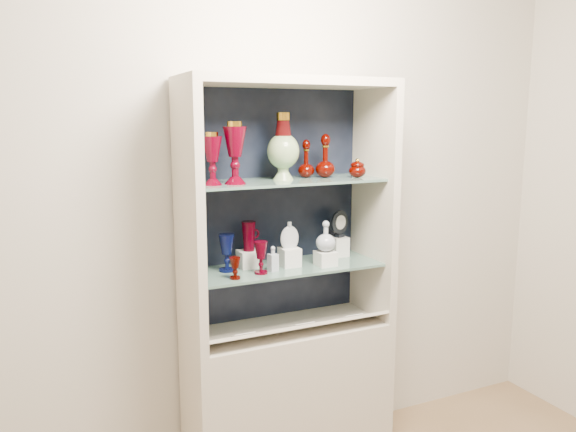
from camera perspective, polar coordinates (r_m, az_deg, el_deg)
name	(u,v)px	position (r m, az deg, el deg)	size (l,w,h in m)	color
wall_back	(270,190)	(2.84, -1.87, 2.68)	(3.50, 0.02, 2.80)	beige
cabinet_base	(288,397)	(2.96, 0.00, -17.92)	(1.00, 0.40, 0.75)	beige
cabinet_back_panel	(272,205)	(2.82, -1.62, 1.10)	(0.98, 0.02, 1.15)	black
cabinet_side_left	(189,218)	(2.49, -10.06, -0.24)	(0.04, 0.40, 1.15)	beige
cabinet_side_right	(373,204)	(2.89, 8.68, 1.18)	(0.04, 0.40, 1.15)	beige
cabinet_top_cap	(288,82)	(2.62, 0.00, 13.46)	(1.00, 0.40, 0.04)	beige
shelf_lower	(286,267)	(2.73, -0.18, -5.23)	(0.92, 0.34, 0.01)	slate
shelf_upper	(286,181)	(2.65, -0.18, 3.56)	(0.92, 0.34, 0.01)	slate
label_ledge	(298,328)	(2.70, 1.00, -11.30)	(0.92, 0.18, 0.01)	beige
label_card_0	(243,334)	(2.60, -4.62, -11.89)	(0.10, 0.07, 0.00)	white
label_card_1	(302,324)	(2.71, 1.45, -10.93)	(0.10, 0.07, 0.00)	white
label_card_2	(351,316)	(2.83, 6.41, -10.05)	(0.10, 0.07, 0.00)	white
pedestal_lamp_left	(235,153)	(2.49, -5.42, 6.40)	(0.11, 0.11, 0.27)	#4E0010
pedestal_lamp_right	(212,159)	(2.46, -7.69, 5.80)	(0.09, 0.09, 0.23)	#4E0010
enamel_urn	(283,146)	(2.65, -0.50, 7.08)	(0.15, 0.15, 0.31)	#074720
ruby_decanter_a	(306,156)	(2.75, 1.86, 6.07)	(0.08, 0.08, 0.21)	#400500
ruby_decanter_b	(325,155)	(2.75, 3.82, 6.25)	(0.10, 0.10, 0.23)	#400500
lidded_bowl	(357,168)	(2.77, 7.06, 4.88)	(0.09, 0.09, 0.10)	#400500
cobalt_goblet	(227,253)	(2.64, -6.24, -3.73)	(0.07, 0.07, 0.18)	#060C3A
ruby_goblet_tall	(261,258)	(2.59, -2.77, -4.25)	(0.06, 0.06, 0.15)	#4E0010
ruby_goblet_small	(235,268)	(2.52, -5.40, -5.30)	(0.05, 0.05, 0.10)	#400500
riser_ruby_pitcher	(249,259)	(2.71, -3.99, -4.35)	(0.10, 0.10, 0.08)	silver
ruby_pitcher	(249,236)	(2.69, -4.02, -2.05)	(0.11, 0.07, 0.14)	#4E0010
clear_square_bottle	(273,259)	(2.63, -1.54, -4.35)	(0.04, 0.04, 0.12)	#9BA7B7
riser_flat_flask	(290,257)	(2.72, 0.16, -4.18)	(0.09, 0.09, 0.09)	silver
flat_flask	(290,235)	(2.70, 0.16, -1.89)	(0.09, 0.04, 0.13)	silver
riser_clear_round_decanter	(325,258)	(2.74, 3.83, -4.32)	(0.09, 0.09, 0.07)	silver
clear_round_decanter	(326,237)	(2.72, 3.86, -2.13)	(0.10, 0.10, 0.14)	#9BA7B7
riser_cameo_medallion	(339,246)	(2.93, 5.23, -3.10)	(0.08, 0.08, 0.10)	silver
cameo_medallion	(340,223)	(2.90, 5.26, -0.76)	(0.12, 0.04, 0.14)	black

